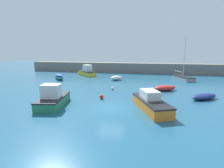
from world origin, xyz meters
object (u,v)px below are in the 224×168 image
object	(u,v)px
motorboat_grey_hull	(87,72)
mooring_buoy_yellow	(53,93)
sailboat_tall_mast	(183,78)
motorboat_with_cabin	(151,103)
fishing_dinghy_green	(116,78)
open_tender_yellow	(165,88)
rowboat_blue_near	(204,96)
mooring_buoy_white	(113,88)
mooring_buoy_red	(102,97)
rowboat_with_red_cover	(59,77)
cabin_cruiser_white	(53,98)

from	to	relation	value
motorboat_grey_hull	mooring_buoy_yellow	bearing A→B (deg)	136.93
sailboat_tall_mast	motorboat_with_cabin	distance (m)	18.95
fishing_dinghy_green	open_tender_yellow	bearing A→B (deg)	-74.97
rowboat_blue_near	mooring_buoy_white	world-z (taller)	rowboat_blue_near
sailboat_tall_mast	mooring_buoy_red	xyz separation A→B (m)	(-11.44, -15.33, -0.16)
rowboat_with_red_cover	mooring_buoy_yellow	distance (m)	11.62
mooring_buoy_white	motorboat_with_cabin	bearing A→B (deg)	-55.17
motorboat_grey_hull	rowboat_blue_near	bearing A→B (deg)	-176.21
fishing_dinghy_green	rowboat_with_red_cover	size ratio (longest dim) A/B	0.74
cabin_cruiser_white	mooring_buoy_white	size ratio (longest dim) A/B	12.51
open_tender_yellow	mooring_buoy_red	world-z (taller)	open_tender_yellow
fishing_dinghy_green	mooring_buoy_red	xyz separation A→B (m)	(0.53, -12.39, -0.17)
rowboat_blue_near	motorboat_grey_hull	bearing A→B (deg)	107.94
rowboat_blue_near	sailboat_tall_mast	distance (m)	13.20
rowboat_blue_near	mooring_buoy_red	xyz separation A→B (m)	(-11.35, -2.14, -0.08)
fishing_dinghy_green	motorboat_with_cabin	size ratio (longest dim) A/B	0.44
open_tender_yellow	mooring_buoy_red	distance (m)	9.32
motorboat_with_cabin	cabin_cruiser_white	bearing A→B (deg)	-107.87
open_tender_yellow	rowboat_blue_near	bearing A→B (deg)	111.75
fishing_dinghy_green	mooring_buoy_yellow	xyz separation A→B (m)	(-5.71, -12.02, -0.20)
mooring_buoy_white	open_tender_yellow	bearing A→B (deg)	7.56
sailboat_tall_mast	cabin_cruiser_white	distance (m)	24.33
motorboat_grey_hull	motorboat_with_cabin	xyz separation A→B (m)	(13.24, -19.57, -0.14)
fishing_dinghy_green	rowboat_blue_near	world-z (taller)	fishing_dinghy_green
cabin_cruiser_white	fishing_dinghy_green	bearing A→B (deg)	-22.76
rowboat_blue_near	mooring_buoy_red	bearing A→B (deg)	156.27
open_tender_yellow	motorboat_grey_hull	xyz separation A→B (m)	(-15.24, 11.29, 0.44)
mooring_buoy_yellow	open_tender_yellow	bearing A→B (deg)	21.09
rowboat_with_red_cover	motorboat_grey_hull	xyz separation A→B (m)	(3.30, 6.02, 0.32)
mooring_buoy_red	fishing_dinghy_green	bearing A→B (deg)	92.43
rowboat_blue_near	sailboat_tall_mast	world-z (taller)	sailboat_tall_mast
mooring_buoy_white	mooring_buoy_yellow	bearing A→B (deg)	-146.57
cabin_cruiser_white	rowboat_blue_near	bearing A→B (deg)	-80.33
open_tender_yellow	mooring_buoy_yellow	distance (m)	14.63
fishing_dinghy_green	rowboat_with_red_cover	xyz separation A→B (m)	(-10.60, -1.48, 0.08)
cabin_cruiser_white	rowboat_with_red_cover	bearing A→B (deg)	16.15
cabin_cruiser_white	motorboat_with_cabin	bearing A→B (deg)	-95.48
mooring_buoy_yellow	rowboat_with_red_cover	bearing A→B (deg)	114.88
fishing_dinghy_green	open_tender_yellow	xyz separation A→B (m)	(7.94, -6.75, -0.04)
rowboat_with_red_cover	cabin_cruiser_white	distance (m)	15.94
rowboat_with_red_cover	rowboat_blue_near	world-z (taller)	rowboat_with_red_cover
motorboat_grey_hull	mooring_buoy_white	distance (m)	14.71
fishing_dinghy_green	open_tender_yellow	size ratio (longest dim) A/B	0.73
rowboat_blue_near	cabin_cruiser_white	world-z (taller)	cabin_cruiser_white
motorboat_grey_hull	mooring_buoy_red	size ratio (longest dim) A/B	11.01
cabin_cruiser_white	mooring_buoy_red	world-z (taller)	cabin_cruiser_white
mooring_buoy_yellow	mooring_buoy_red	world-z (taller)	mooring_buoy_red
open_tender_yellow	sailboat_tall_mast	world-z (taller)	sailboat_tall_mast
sailboat_tall_mast	mooring_buoy_yellow	world-z (taller)	sailboat_tall_mast
fishing_dinghy_green	sailboat_tall_mast	distance (m)	12.32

